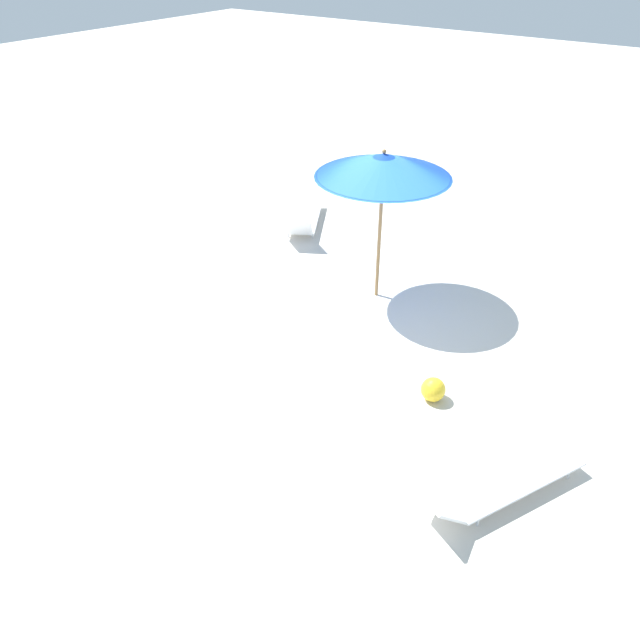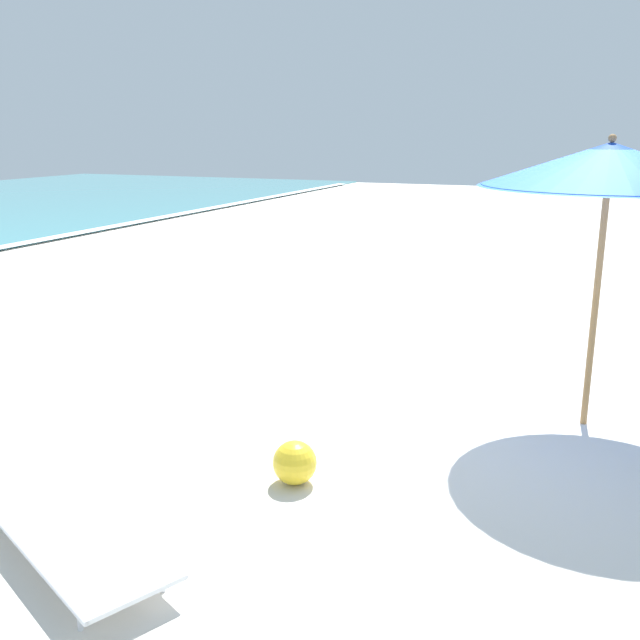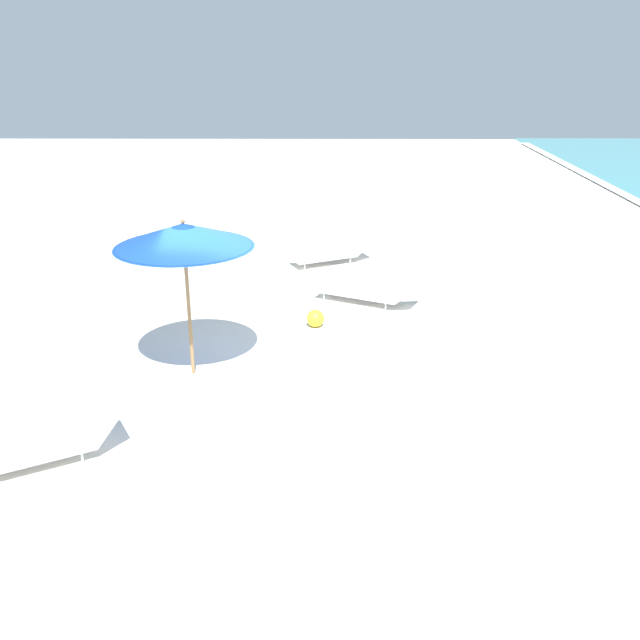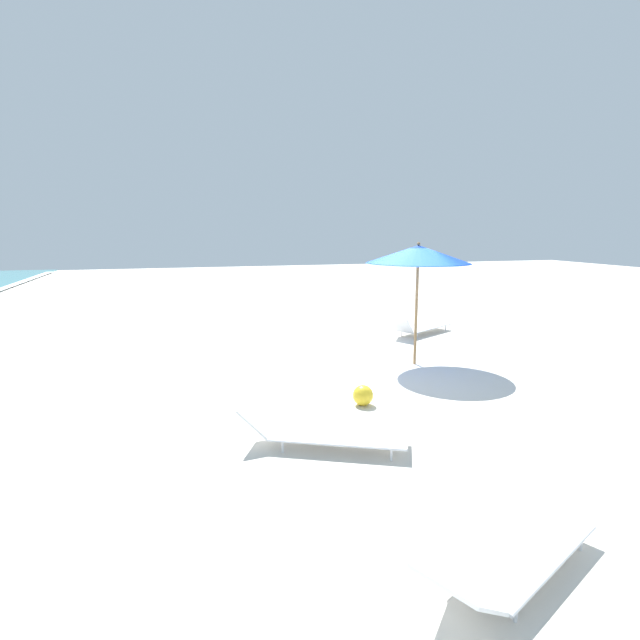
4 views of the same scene
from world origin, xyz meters
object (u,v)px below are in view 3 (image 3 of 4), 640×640
Objects in this scene: beach_umbrella at (184,236)px; sun_lounger_under_umbrella at (369,294)px; sun_lounger_near_water_left at (38,449)px; beach_ball at (315,318)px; sun_lounger_beside_umbrella at (332,255)px.

sun_lounger_under_umbrella is at bearing 137.85° from beach_umbrella.
sun_lounger_near_water_left is 6.50× the size of beach_ball.
beach_umbrella is 5.13m from sun_lounger_under_umbrella.
sun_lounger_near_water_left is 6.01m from beach_ball.
beach_umbrella is 7.65× the size of beach_ball.
beach_ball is (-4.85, 3.56, -0.04)m from sun_lounger_near_water_left.
beach_ball is at bearing -30.75° from sun_lounger_beside_umbrella.
sun_lounger_under_umbrella is 6.63× the size of beach_ball.
beach_umbrella reaches higher than sun_lounger_beside_umbrella.
sun_lounger_under_umbrella is 1.75m from beach_ball.
sun_lounger_near_water_left reaches higher than beach_ball.
sun_lounger_beside_umbrella is at bearing 159.72° from beach_umbrella.
sun_lounger_under_umbrella is 7.77m from sun_lounger_near_water_left.
sun_lounger_near_water_left reaches higher than sun_lounger_under_umbrella.
sun_lounger_beside_umbrella is 9.92m from sun_lounger_near_water_left.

